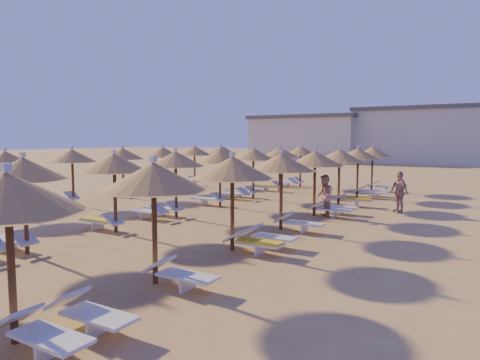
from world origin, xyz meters
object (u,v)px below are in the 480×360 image
Objects in this scene: parasol_row_east at (259,166)px; beachgoer_b at (324,196)px; parasol_row_west at (148,162)px; beachgoer_c at (399,192)px.

parasol_row_east is 5.05m from beachgoer_b.
parasol_row_west reaches higher than beachgoer_c.
parasol_row_east and parasol_row_west have the same top height.
parasol_row_east is 1.00× the size of parasol_row_west.
beachgoer_b is (-2.43, -2.77, -0.03)m from beachgoer_c.
parasol_row_east is 17.56× the size of beachgoer_c.
parasol_row_west is 7.25m from beachgoer_b.
beachgoer_c is 3.69m from beachgoer_b.
beachgoer_b is (0.48, 4.80, -1.48)m from parasol_row_east.
parasol_row_west is 10.86m from beachgoer_c.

